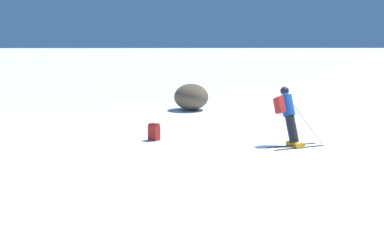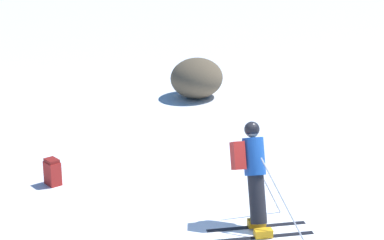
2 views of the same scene
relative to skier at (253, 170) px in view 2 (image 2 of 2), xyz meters
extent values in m
plane|color=white|center=(-0.50, -0.17, -0.91)|extent=(300.00, 300.00, 0.00)
cube|color=black|center=(-0.47, -0.24, -0.90)|extent=(0.73, 1.52, 0.01)
cube|color=black|center=(-0.14, -0.09, -0.90)|extent=(0.73, 1.52, 0.01)
cube|color=orange|center=(-0.47, -0.24, -0.83)|extent=(0.24, 0.31, 0.12)
cube|color=orange|center=(-0.14, -0.09, -0.83)|extent=(0.24, 0.31, 0.12)
cylinder|color=black|center=(-0.14, -0.09, -0.43)|extent=(0.58, 0.44, 0.80)
cylinder|color=#194799|center=(0.08, 0.00, 0.20)|extent=(0.62, 0.52, 0.68)
sphere|color=tan|center=(0.22, 0.06, 0.58)|extent=(0.34, 0.31, 0.28)
sphere|color=black|center=(0.23, 0.07, 0.60)|extent=(0.39, 0.35, 0.32)
cube|color=#AD231E|center=(-0.01, 0.25, 0.23)|extent=(0.46, 0.33, 0.51)
cylinder|color=#B7B7BC|center=(-0.38, -0.52, -0.33)|extent=(0.60, 0.82, 1.17)
cylinder|color=#B7B7BC|center=(0.39, -0.19, -0.41)|extent=(0.24, 0.48, 1.01)
cube|color=#AD231E|center=(0.79, 3.80, -0.69)|extent=(0.36, 0.37, 0.44)
cube|color=maroon|center=(0.79, 3.80, -0.44)|extent=(0.32, 0.33, 0.06)
ellipsoid|color=brown|center=(7.51, 2.52, -0.36)|extent=(1.69, 1.44, 1.10)
camera|label=1|loc=(-14.75, 3.12, 2.08)|focal=50.00mm
camera|label=2|loc=(-9.40, -1.09, 3.70)|focal=60.00mm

